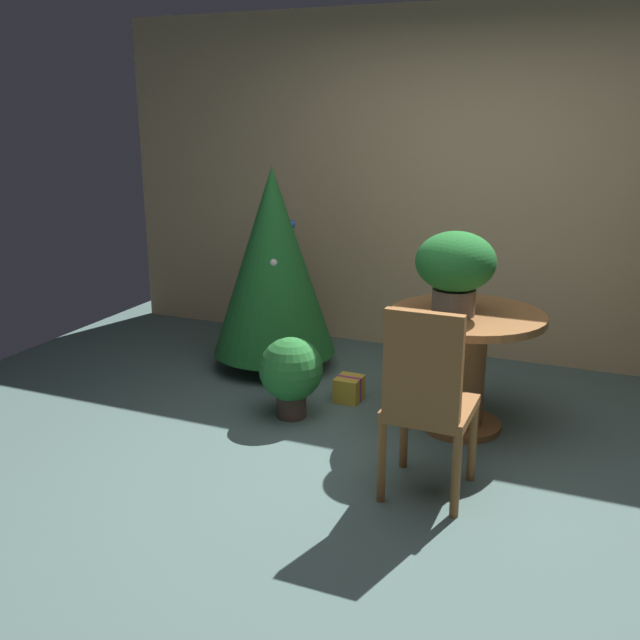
{
  "coord_description": "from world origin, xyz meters",
  "views": [
    {
      "loc": [
        1.02,
        -3.24,
        1.86
      ],
      "look_at": [
        -0.49,
        0.31,
        0.73
      ],
      "focal_mm": 40.31,
      "sensor_mm": 36.0,
      "label": 1
    }
  ],
  "objects_px": {
    "flower_vase": "(456,266)",
    "potted_plant": "(291,372)",
    "gift_box_gold": "(349,389)",
    "wooden_chair_near": "(427,397)",
    "holiday_tree": "(273,262)",
    "round_dining_table": "(465,354)"
  },
  "relations": [
    {
      "from": "flower_vase",
      "to": "potted_plant",
      "type": "xyz_separation_m",
      "value": [
        -0.95,
        -0.18,
        -0.72
      ]
    },
    {
      "from": "flower_vase",
      "to": "gift_box_gold",
      "type": "height_order",
      "value": "flower_vase"
    },
    {
      "from": "flower_vase",
      "to": "potted_plant",
      "type": "height_order",
      "value": "flower_vase"
    },
    {
      "from": "wooden_chair_near",
      "to": "holiday_tree",
      "type": "distance_m",
      "value": 2.09
    },
    {
      "from": "round_dining_table",
      "to": "flower_vase",
      "type": "height_order",
      "value": "flower_vase"
    },
    {
      "from": "round_dining_table",
      "to": "holiday_tree",
      "type": "xyz_separation_m",
      "value": [
        -1.52,
        0.52,
        0.33
      ]
    },
    {
      "from": "potted_plant",
      "to": "wooden_chair_near",
      "type": "bearing_deg",
      "value": -32.05
    },
    {
      "from": "holiday_tree",
      "to": "round_dining_table",
      "type": "bearing_deg",
      "value": -18.93
    },
    {
      "from": "round_dining_table",
      "to": "holiday_tree",
      "type": "relative_size",
      "value": 0.61
    },
    {
      "from": "round_dining_table",
      "to": "flower_vase",
      "type": "distance_m",
      "value": 0.55
    },
    {
      "from": "wooden_chair_near",
      "to": "gift_box_gold",
      "type": "relative_size",
      "value": 5.33
    },
    {
      "from": "round_dining_table",
      "to": "potted_plant",
      "type": "height_order",
      "value": "round_dining_table"
    },
    {
      "from": "holiday_tree",
      "to": "flower_vase",
      "type": "bearing_deg",
      "value": -22.25
    },
    {
      "from": "flower_vase",
      "to": "gift_box_gold",
      "type": "distance_m",
      "value": 1.19
    },
    {
      "from": "wooden_chair_near",
      "to": "holiday_tree",
      "type": "xyz_separation_m",
      "value": [
        -1.52,
        1.41,
        0.27
      ]
    },
    {
      "from": "flower_vase",
      "to": "holiday_tree",
      "type": "height_order",
      "value": "holiday_tree"
    },
    {
      "from": "holiday_tree",
      "to": "gift_box_gold",
      "type": "distance_m",
      "value": 1.11
    },
    {
      "from": "potted_plant",
      "to": "holiday_tree",
      "type": "bearing_deg",
      "value": 122.85
    },
    {
      "from": "wooden_chair_near",
      "to": "holiday_tree",
      "type": "relative_size",
      "value": 0.67
    },
    {
      "from": "flower_vase",
      "to": "round_dining_table",
      "type": "bearing_deg",
      "value": 45.22
    },
    {
      "from": "round_dining_table",
      "to": "wooden_chair_near",
      "type": "xyz_separation_m",
      "value": [
        0.0,
        -0.89,
        0.07
      ]
    },
    {
      "from": "flower_vase",
      "to": "potted_plant",
      "type": "bearing_deg",
      "value": -169.32
    }
  ]
}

